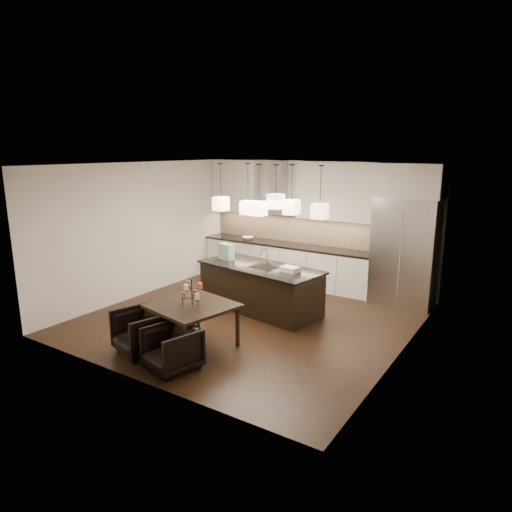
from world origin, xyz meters
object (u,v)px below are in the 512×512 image
Objects in this scene: island_body at (260,289)px; armchair_right at (172,348)px; dining_table at (193,325)px; refrigerator at (405,252)px; armchair_left at (142,331)px.

armchair_right is at bearing -75.19° from island_body.
armchair_right is at bearing -59.65° from dining_table.
refrigerator is 5.27m from armchair_left.
refrigerator is at bearing 75.64° from armchair_left.
island_body is at bearing -139.81° from refrigerator.
island_body is 2.07× the size of dining_table.
refrigerator reaches higher than armchair_right.
refrigerator is at bearing 71.79° from dining_table.
armchair_left is (-0.49, -2.60, -0.08)m from island_body.
refrigerator is at bearing 82.62° from armchair_right.
armchair_left is at bearing -121.07° from refrigerator.
dining_table reaches higher than armchair_left.
armchair_left is 0.78m from armchair_right.
island_body is at bearing 101.85° from dining_table.
dining_table is 1.54× the size of armchair_left.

